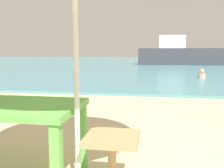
{
  "coord_description": "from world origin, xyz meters",
  "views": [
    {
      "loc": [
        0.29,
        -1.81,
        1.22
      ],
      "look_at": [
        -0.53,
        3.0,
        0.6
      ],
      "focal_mm": 39.66,
      "sensor_mm": 36.0,
      "label": 1
    }
  ],
  "objects": [
    {
      "name": "sea_water",
      "position": [
        0.0,
        30.0,
        0.04
      ],
      "size": [
        120.0,
        50.0,
        0.08
      ],
      "primitive_type": "cube",
      "color": "teal",
      "rests_on": "ground_plane"
    },
    {
      "name": "boat_ferry",
      "position": [
        2.44,
        22.33,
        1.06
      ],
      "size": [
        7.52,
        2.05,
        2.73
      ],
      "color": "#38383F",
      "rests_on": "sea_water"
    },
    {
      "name": "swimmer_person",
      "position": [
        2.44,
        9.97,
        0.24
      ],
      "size": [
        0.34,
        0.34,
        0.41
      ],
      "color": "tan",
      "rests_on": "sea_water"
    },
    {
      "name": "side_table_wood",
      "position": [
        -0.04,
        0.13,
        0.35
      ],
      "size": [
        0.44,
        0.44,
        0.54
      ],
      "color": "tan",
      "rests_on": "ground_plane"
    },
    {
      "name": "picnic_table_green",
      "position": [
        -1.07,
        0.22,
        0.65
      ],
      "size": [
        1.4,
        0.8,
        0.76
      ],
      "color": "#60B24C",
      "rests_on": "ground_plane"
    }
  ]
}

